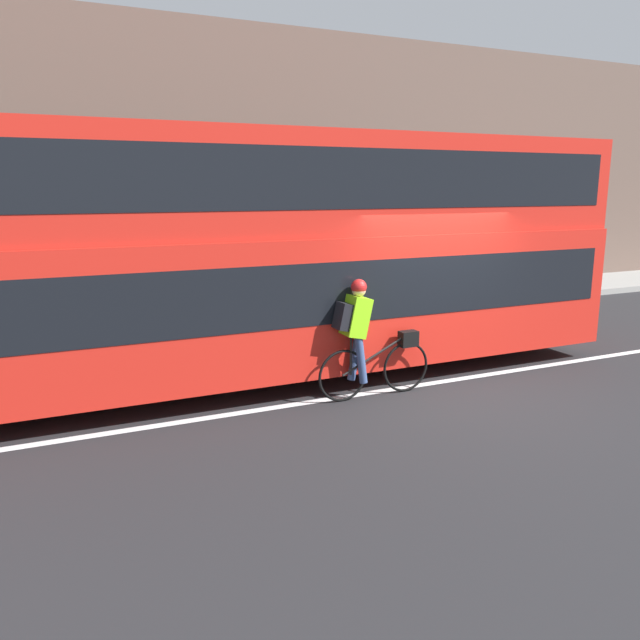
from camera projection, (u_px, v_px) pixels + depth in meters
The scene contains 7 objects.
ground_plane at pixel (442, 386), 9.16m from camera, with size 80.00×80.00×0.00m, color #232326.
road_center_line at pixel (435, 383), 9.32m from camera, with size 50.00×0.14×0.01m, color silver.
sidewalk_curb at pixel (291, 310), 14.40m from camera, with size 60.00×2.39×0.15m.
building_facade at pixel (268, 170), 14.93m from camera, with size 60.00×0.30×6.52m.
bus at pixel (233, 248), 8.96m from camera, with size 11.94×2.60×3.62m.
cyclist_on_bike at pixel (364, 335), 8.47m from camera, with size 1.73×0.32×1.67m.
street_sign_post at pixel (102, 261), 12.34m from camera, with size 0.36×0.09×2.27m.
Camera 1 is at (-5.29, -7.20, 2.87)m, focal length 35.00 mm.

